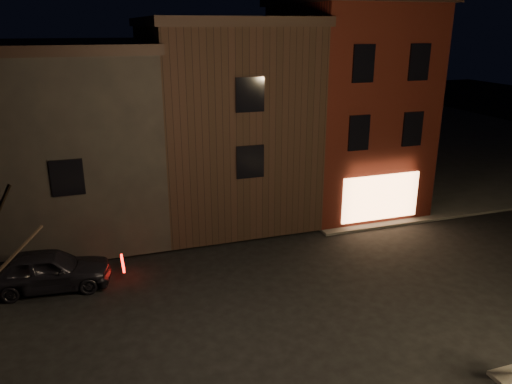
% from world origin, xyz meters
% --- Properties ---
extents(ground, '(120.00, 120.00, 0.00)m').
position_xyz_m(ground, '(0.00, 0.00, 0.00)').
color(ground, black).
rests_on(ground, ground).
extents(sidewalk_far_right, '(30.00, 30.00, 0.12)m').
position_xyz_m(sidewalk_far_right, '(20.00, 20.00, 0.06)').
color(sidewalk_far_right, '#2D2B28').
rests_on(sidewalk_far_right, ground).
extents(corner_building, '(6.50, 8.50, 10.50)m').
position_xyz_m(corner_building, '(8.00, 9.47, 5.40)').
color(corner_building, '#42120B').
rests_on(corner_building, ground).
extents(row_building_a, '(7.30, 10.30, 9.40)m').
position_xyz_m(row_building_a, '(1.50, 10.50, 4.83)').
color(row_building_a, black).
rests_on(row_building_a, ground).
extents(row_building_b, '(7.80, 10.30, 8.40)m').
position_xyz_m(row_building_b, '(-5.75, 10.50, 4.33)').
color(row_building_b, black).
rests_on(row_building_b, ground).
extents(parked_car_a, '(4.53, 2.20, 1.49)m').
position_xyz_m(parked_car_a, '(-6.70, 3.94, 0.75)').
color(parked_car_a, black).
rests_on(parked_car_a, ground).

